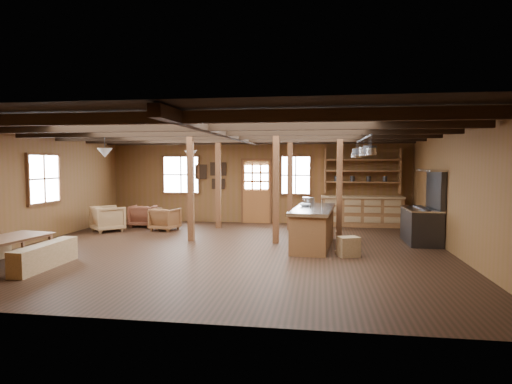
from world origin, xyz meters
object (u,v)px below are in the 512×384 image
at_px(commercial_range, 423,219).
at_px(armchair_a, 143,216).
at_px(dining_table, 8,252).
at_px(armchair_c, 108,218).
at_px(armchair_b, 165,219).
at_px(kitchen_island, 313,227).

bearing_deg(commercial_range, armchair_a, 168.57).
bearing_deg(armchair_a, dining_table, 81.86).
height_order(dining_table, armchair_c, armchair_c).
bearing_deg(armchair_c, armchair_a, -78.57).
relative_size(dining_table, armchair_b, 2.20).
height_order(kitchen_island, armchair_a, kitchen_island).
bearing_deg(armchair_a, armchair_c, 55.23).
relative_size(kitchen_island, dining_table, 1.59).
distance_m(armchair_a, armchair_c, 1.22).
xyz_separation_m(kitchen_island, armchair_b, (-4.40, 1.84, -0.14)).
height_order(commercial_range, armchair_c, commercial_range).
bearing_deg(kitchen_island, armchair_b, 162.89).
bearing_deg(armchair_a, armchair_b, 143.81).
xyz_separation_m(armchair_a, armchair_c, (-0.64, -1.04, 0.04)).
bearing_deg(dining_table, kitchen_island, -54.73).
distance_m(dining_table, armchair_a, 5.35).
height_order(armchair_a, armchair_b, armchair_a).
bearing_deg(armchair_b, commercial_range, -176.30).
relative_size(commercial_range, armchair_b, 2.51).
bearing_deg(armchair_c, kitchen_island, -150.24).
height_order(dining_table, armchair_a, armchair_a).
relative_size(commercial_range, armchair_a, 2.49).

